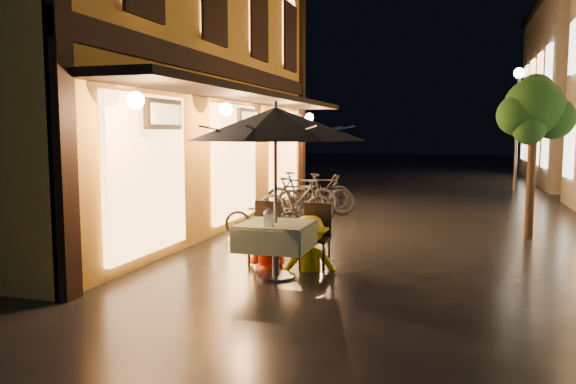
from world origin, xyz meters
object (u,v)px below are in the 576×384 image
(patio_umbrella, at_px, (275,124))
(person_orange, at_px, (267,221))
(person_yellow, at_px, (309,217))
(bicycle_0, at_px, (264,217))
(table_lantern, at_px, (269,216))
(cafe_table, at_px, (276,236))

(patio_umbrella, bearing_deg, person_orange, 119.13)
(person_yellow, height_order, bicycle_0, person_yellow)
(patio_umbrella, bearing_deg, person_yellow, 60.83)
(table_lantern, bearing_deg, patio_umbrella, 90.00)
(person_orange, distance_m, person_yellow, 0.67)
(patio_umbrella, relative_size, table_lantern, 10.09)
(cafe_table, bearing_deg, bicycle_0, 112.41)
(cafe_table, distance_m, table_lantern, 0.44)
(table_lantern, bearing_deg, person_orange, 110.48)
(patio_umbrella, xyz_separation_m, table_lantern, (-0.00, -0.29, -1.23))
(patio_umbrella, xyz_separation_m, person_yellow, (0.33, 0.60, -1.36))
(cafe_table, height_order, person_yellow, person_yellow)
(patio_umbrella, distance_m, person_orange, 1.61)
(cafe_table, xyz_separation_m, patio_umbrella, (0.00, 0.00, 1.56))
(cafe_table, xyz_separation_m, table_lantern, (0.00, -0.29, 0.33))
(cafe_table, height_order, bicycle_0, bicycle_0)
(person_yellow, bearing_deg, bicycle_0, -74.77)
(cafe_table, height_order, table_lantern, table_lantern)
(table_lantern, distance_m, person_orange, 0.97)
(bicycle_0, bearing_deg, patio_umbrella, -168.54)
(cafe_table, distance_m, person_yellow, 0.71)
(table_lantern, relative_size, bicycle_0, 0.16)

